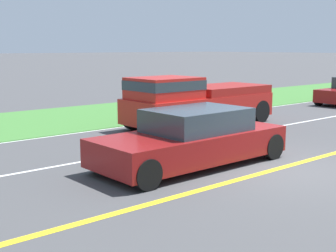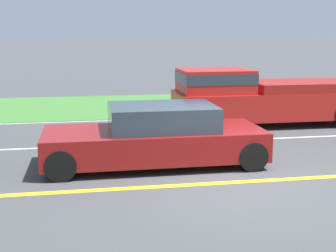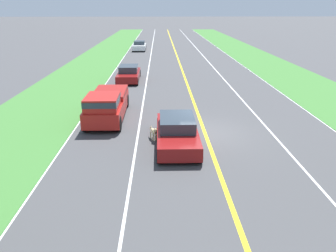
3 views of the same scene
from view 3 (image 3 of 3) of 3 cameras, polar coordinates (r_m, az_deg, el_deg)
name	(u,v)px [view 3 (image 3 of 3)]	position (r m, az deg, el deg)	size (l,w,h in m)	color
ground_plane	(205,133)	(17.24, 6.46, -1.25)	(400.00, 400.00, 0.00)	#424244
centre_divider_line	(205,133)	(17.24, 6.46, -1.24)	(0.18, 160.00, 0.01)	yellow
lane_edge_line_right	(71,134)	(17.70, -16.61, -1.42)	(0.14, 160.00, 0.01)	white
lane_dash_same_dir	(138,134)	(17.12, -5.23, -1.36)	(0.10, 160.00, 0.01)	white
lane_dash_oncoming	(271,132)	(18.06, 17.53, -1.08)	(0.10, 160.00, 0.01)	white
grass_verge_right	(12,135)	(18.71, -25.52, -1.39)	(6.00, 160.00, 0.03)	#3D7533
ego_car	(177,132)	(15.62, 1.59, -1.00)	(1.93, 4.78, 1.33)	maroon
dog	(154,131)	(16.16, -2.51, -0.93)	(0.45, 1.03, 0.72)	#D1B784
pickup_truck	(107,104)	(19.36, -10.60, 3.77)	(2.01, 5.66, 1.77)	red
car_trailing_near	(129,74)	(29.62, -6.85, 9.03)	(1.88, 4.55, 1.30)	maroon
car_trailing_mid	(139,46)	(50.47, -4.99, 13.72)	(1.86, 4.22, 1.37)	white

